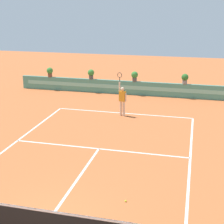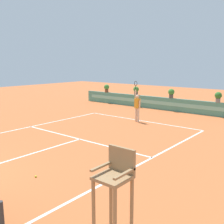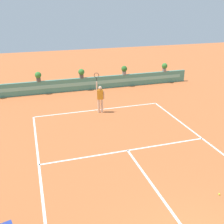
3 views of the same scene
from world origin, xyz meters
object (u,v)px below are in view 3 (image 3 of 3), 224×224
(tennis_ball_near_baseline, at_px, (219,194))
(potted_plant_right, at_px, (124,70))
(tennis_player, at_px, (100,97))
(potted_plant_left, at_px, (38,76))
(potted_plant_centre, at_px, (81,73))
(potted_plant_far_right, at_px, (165,67))

(tennis_ball_near_baseline, xyz_separation_m, potted_plant_right, (1.30, 14.00, 1.38))
(tennis_player, xyz_separation_m, potted_plant_left, (-3.45, 4.96, 0.36))
(tennis_player, bearing_deg, potted_plant_centre, 91.99)
(tennis_ball_near_baseline, relative_size, potted_plant_right, 0.09)
(tennis_player, xyz_separation_m, potted_plant_centre, (-0.17, 4.96, 0.36))
(tennis_player, bearing_deg, potted_plant_left, 124.82)
(tennis_player, distance_m, tennis_ball_near_baseline, 9.33)
(potted_plant_right, relative_size, potted_plant_far_right, 1.00)
(potted_plant_left, bearing_deg, tennis_player, -55.18)
(tennis_ball_near_baseline, bearing_deg, potted_plant_left, 111.57)
(tennis_player, relative_size, potted_plant_centre, 3.57)
(potted_plant_far_right, bearing_deg, tennis_player, -144.79)
(tennis_ball_near_baseline, height_order, potted_plant_left, potted_plant_left)
(potted_plant_far_right, bearing_deg, potted_plant_left, 180.00)
(potted_plant_left, bearing_deg, potted_plant_right, 0.00)
(tennis_ball_near_baseline, distance_m, potted_plant_right, 14.13)
(potted_plant_far_right, xyz_separation_m, potted_plant_centre, (-7.20, 0.00, 0.00))
(tennis_player, xyz_separation_m, potted_plant_far_right, (7.03, 4.96, 0.36))
(potted_plant_right, height_order, potted_plant_centre, same)
(tennis_player, xyz_separation_m, tennis_ball_near_baseline, (2.08, -9.04, -1.02))
(tennis_ball_near_baseline, distance_m, potted_plant_far_right, 14.91)
(tennis_ball_near_baseline, bearing_deg, potted_plant_far_right, 70.52)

